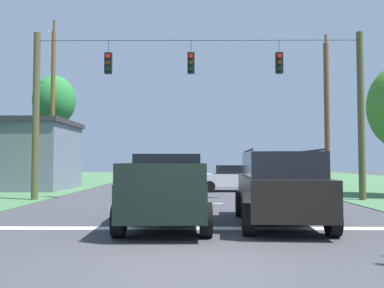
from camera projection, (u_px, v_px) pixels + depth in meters
ground_plane at (189, 267)px, 6.42m from camera, size 120.00×120.00×0.00m
stop_bar_stripe at (191, 228)px, 10.11m from camera, size 12.48×0.45×0.01m
lane_dash_0 at (192, 203)px, 16.10m from camera, size 2.50×0.15×0.01m
lane_dash_1 at (193, 191)px, 22.54m from camera, size 2.50×0.15×0.01m
lane_dash_2 at (193, 184)px, 29.76m from camera, size 2.50×0.15×0.01m
overhead_signal_span at (197, 108)px, 17.54m from camera, size 14.99×0.31×7.61m
pickup_truck at (167, 189)px, 10.88m from camera, size 2.36×5.43×1.95m
suv_black at (279, 186)px, 10.66m from camera, size 2.44×4.90×2.05m
distant_car_crossing_white at (234, 178)px, 22.68m from camera, size 4.37×2.15×1.52m
utility_pole_mid_right at (327, 113)px, 22.84m from camera, size 0.32×1.59×9.27m
utility_pole_near_left at (53, 107)px, 23.39m from camera, size 0.26×1.85×10.34m
tree_roadside_left at (54, 102)px, 25.84m from camera, size 2.76×2.76×7.46m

